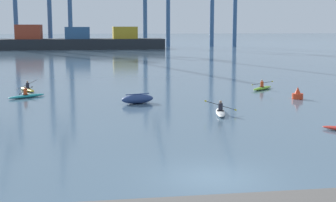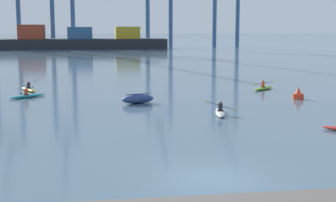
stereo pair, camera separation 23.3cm
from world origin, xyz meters
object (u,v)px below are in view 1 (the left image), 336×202
object	(u,v)px
capsized_dinghy	(138,99)
kayak_yellow	(27,89)
channel_buoy	(298,95)
kayak_lime	(262,88)
kayak_white	(220,112)
kayak_teal	(26,96)
container_barge	(77,41)

from	to	relation	value
capsized_dinghy	kayak_yellow	xyz separation A→B (m)	(-9.33, 8.98, -0.18)
channel_buoy	kayak_lime	bearing A→B (deg)	97.07
capsized_dinghy	channel_buoy	size ratio (longest dim) A/B	2.81
capsized_dinghy	kayak_white	world-z (taller)	kayak_white
capsized_dinghy	kayak_teal	xyz separation A→B (m)	(-8.86, 4.53, -0.18)
kayak_yellow	kayak_white	bearing A→B (deg)	-45.17
kayak_white	kayak_lime	world-z (taller)	kayak_white
capsized_dinghy	kayak_yellow	world-z (taller)	kayak_yellow
kayak_white	kayak_yellow	world-z (taller)	kayak_yellow
channel_buoy	kayak_yellow	size ratio (longest dim) A/B	0.30
kayak_white	kayak_yellow	bearing A→B (deg)	134.83
kayak_lime	kayak_teal	bearing A→B (deg)	-174.42
capsized_dinghy	channel_buoy	xyz separation A→B (m)	(13.18, 0.37, 0.01)
container_barge	capsized_dinghy	xyz separation A→B (m)	(7.00, -94.41, -1.80)
kayak_teal	kayak_white	size ratio (longest dim) A/B	0.88
kayak_teal	kayak_white	bearing A→B (deg)	-35.80
container_barge	kayak_white	distance (m)	100.69
kayak_teal	kayak_yellow	world-z (taller)	kayak_yellow
container_barge	kayak_lime	world-z (taller)	container_barge
container_barge	kayak_lime	distance (m)	89.94
kayak_lime	container_barge	bearing A→B (deg)	102.46
channel_buoy	kayak_teal	distance (m)	22.43
container_barge	kayak_white	xyz separation A→B (m)	(12.09, -99.94, -1.97)
kayak_yellow	container_barge	bearing A→B (deg)	88.44
kayak_white	container_barge	bearing A→B (deg)	96.90
channel_buoy	kayak_lime	distance (m)	6.29
container_barge	kayak_lime	bearing A→B (deg)	-77.54
container_barge	kayak_yellow	size ratio (longest dim) A/B	13.53
kayak_white	kayak_yellow	distance (m)	20.47
container_barge	capsized_dinghy	size ratio (longest dim) A/B	16.01
channel_buoy	kayak_teal	xyz separation A→B (m)	(-22.04, 4.16, -0.19)
container_barge	channel_buoy	world-z (taller)	container_barge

